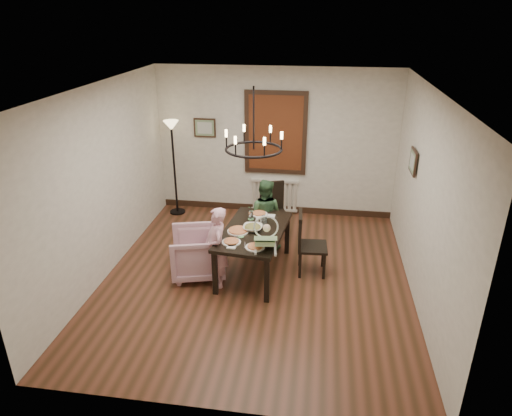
% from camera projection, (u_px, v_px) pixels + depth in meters
% --- Properties ---
extents(room_shell, '(4.51, 5.00, 2.81)m').
position_uv_depth(room_shell, '(260.00, 182.00, 6.64)').
color(room_shell, brown).
rests_on(room_shell, ground).
extents(dining_table, '(1.03, 1.62, 0.72)m').
position_uv_depth(dining_table, '(254.00, 235.00, 6.78)').
color(dining_table, black).
rests_on(dining_table, room_shell).
extents(chair_far, '(0.55, 0.55, 0.98)m').
position_uv_depth(chair_far, '(274.00, 211.00, 7.92)').
color(chair_far, black).
rests_on(chair_far, room_shell).
extents(chair_right, '(0.46, 0.46, 0.99)m').
position_uv_depth(chair_right, '(313.00, 243.00, 6.82)').
color(chair_right, black).
rests_on(chair_right, room_shell).
extents(armchair, '(0.97, 0.95, 0.72)m').
position_uv_depth(armchair, '(198.00, 253.00, 6.84)').
color(armchair, '#C999A2').
rests_on(armchair, room_shell).
extents(elderly_woman, '(0.34, 0.42, 1.00)m').
position_uv_depth(elderly_woman, '(218.00, 254.00, 6.52)').
color(elderly_woman, '#E3A0B0').
rests_on(elderly_woman, room_shell).
extents(seated_man, '(0.54, 0.46, 1.00)m').
position_uv_depth(seated_man, '(264.00, 220.00, 7.58)').
color(seated_man, '#39603A').
rests_on(seated_man, room_shell).
extents(baby_bouncer, '(0.42, 0.53, 0.32)m').
position_uv_depth(baby_bouncer, '(265.00, 237.00, 6.17)').
color(baby_bouncer, '#B7EAA2').
rests_on(baby_bouncer, dining_table).
extents(salad_bowl, '(0.34, 0.34, 0.08)m').
position_uv_depth(salad_bowl, '(253.00, 228.00, 6.71)').
color(salad_bowl, white).
rests_on(salad_bowl, dining_table).
extents(pizza_platter, '(0.32, 0.32, 0.04)m').
position_uv_depth(pizza_platter, '(238.00, 231.00, 6.66)').
color(pizza_platter, tan).
rests_on(pizza_platter, dining_table).
extents(drinking_glass, '(0.07, 0.07, 0.13)m').
position_uv_depth(drinking_glass, '(265.00, 222.00, 6.82)').
color(drinking_glass, silver).
rests_on(drinking_glass, dining_table).
extents(window_blinds, '(1.00, 0.03, 1.40)m').
position_uv_depth(window_blinds, '(276.00, 133.00, 8.46)').
color(window_blinds, brown).
rests_on(window_blinds, room_shell).
extents(radiator, '(0.92, 0.12, 0.62)m').
position_uv_depth(radiator, '(275.00, 195.00, 8.98)').
color(radiator, silver).
rests_on(radiator, room_shell).
extents(picture_back, '(0.42, 0.03, 0.36)m').
position_uv_depth(picture_back, '(205.00, 128.00, 8.63)').
color(picture_back, black).
rests_on(picture_back, room_shell).
extents(picture_right, '(0.03, 0.42, 0.36)m').
position_uv_depth(picture_right, '(413.00, 161.00, 6.73)').
color(picture_right, black).
rests_on(picture_right, room_shell).
extents(floor_lamp, '(0.30, 0.30, 1.80)m').
position_uv_depth(floor_lamp, '(174.00, 169.00, 8.71)').
color(floor_lamp, black).
rests_on(floor_lamp, room_shell).
extents(chandelier, '(0.80, 0.80, 0.04)m').
position_uv_depth(chandelier, '(254.00, 149.00, 6.25)').
color(chandelier, black).
rests_on(chandelier, room_shell).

